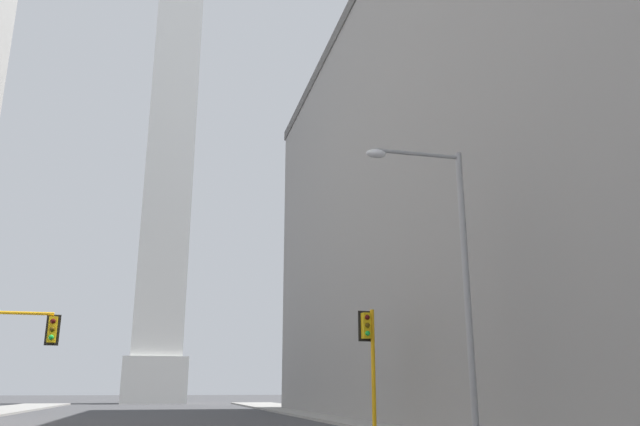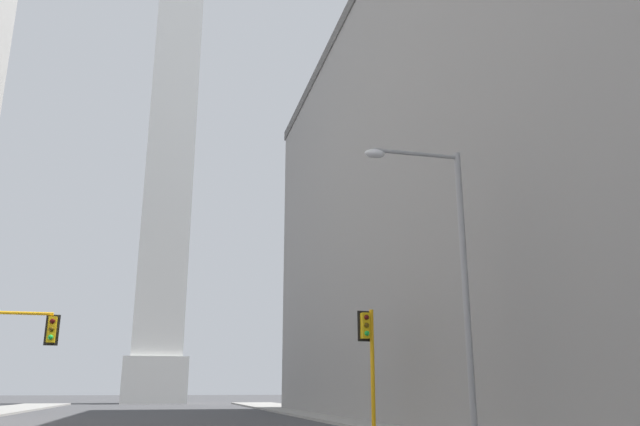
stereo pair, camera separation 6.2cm
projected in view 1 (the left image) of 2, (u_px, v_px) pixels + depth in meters
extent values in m
cube|color=gray|center=(392.00, 424.00, 30.36)|extent=(5.00, 99.90, 0.15)
cube|color=gray|center=(531.00, 193.00, 37.20)|extent=(20.08, 52.41, 25.99)
cube|color=silver|center=(155.00, 380.00, 78.14)|extent=(7.80, 7.80, 5.59)
cube|color=white|center=(172.00, 132.00, 87.30)|extent=(6.24, 6.24, 61.71)
cylinder|color=orange|center=(373.00, 369.00, 26.59)|extent=(0.18, 0.18, 5.08)
cube|color=#E5B20F|center=(366.00, 326.00, 27.03)|extent=(0.35, 0.35, 1.10)
cube|color=black|center=(364.00, 326.00, 27.19)|extent=(0.58, 0.05, 1.32)
sphere|color=#410907|center=(367.00, 317.00, 26.95)|extent=(0.22, 0.22, 0.22)
sphere|color=#483506|center=(367.00, 325.00, 26.85)|extent=(0.22, 0.22, 0.22)
sphere|color=green|center=(368.00, 333.00, 26.76)|extent=(0.22, 0.22, 0.22)
cube|color=#E5B20F|center=(52.00, 330.00, 26.82)|extent=(0.36, 0.36, 1.10)
cube|color=black|center=(53.00, 330.00, 26.99)|extent=(0.58, 0.07, 1.32)
sphere|color=#410907|center=(53.00, 321.00, 26.74)|extent=(0.22, 0.22, 0.22)
sphere|color=#483506|center=(52.00, 329.00, 26.65)|extent=(0.22, 0.22, 0.22)
sphere|color=green|center=(51.00, 337.00, 26.56)|extent=(0.22, 0.22, 0.22)
cylinder|color=gray|center=(467.00, 293.00, 18.70)|extent=(0.20, 0.20, 8.99)
cylinder|color=gray|center=(418.00, 154.00, 19.56)|extent=(2.77, 0.12, 0.12)
sphere|color=gray|center=(458.00, 158.00, 19.88)|extent=(0.20, 0.20, 0.20)
ellipsoid|color=silver|center=(376.00, 154.00, 19.21)|extent=(0.64, 0.36, 0.26)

